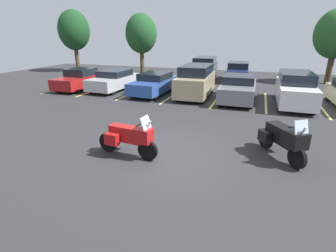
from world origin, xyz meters
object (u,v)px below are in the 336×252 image
Objects in this scene: motorcycle_touring at (129,137)px; car_blue at (155,83)px; car_white at (295,89)px; motorcycle_second at (284,138)px; car_grey at (238,89)px; car_red at (80,79)px; car_far_navy at (237,72)px; car_tan at (196,81)px; car_silver at (115,80)px; car_far_charcoal at (204,68)px.

motorcycle_touring reaches higher than car_blue.
car_white is at bearing 57.42° from motorcycle_touring.
car_white reaches higher than motorcycle_second.
motorcycle_touring is 0.51× the size of car_grey.
car_white reaches higher than car_red.
car_grey is at bearing -84.82° from car_far_navy.
car_silver is at bearing 178.70° from car_tan.
motorcycle_second reaches higher than car_red.
car_tan is at bearing 90.04° from motorcycle_touring.
car_tan is 6.91m from car_far_charcoal.
car_blue is at bearing 134.17° from motorcycle_second.
car_blue is (3.15, -0.25, -0.01)m from car_silver.
car_grey reaches higher than car_red.
motorcycle_second is 0.41× the size of car_tan.
car_far_charcoal is at bearing 115.79° from car_grey.
car_grey reaches higher than car_silver.
car_silver reaches higher than car_blue.
car_silver is at bearing 178.05° from car_white.
car_grey is 0.91× the size of car_white.
car_blue is at bearing 179.02° from car_white.
car_far_navy is (-3.68, 7.12, -0.15)m from car_white.
car_red is 2.58m from car_silver.
car_blue is 1.05× the size of car_far_navy.
car_grey is (2.62, 8.74, 0.07)m from motorcycle_touring.
motorcycle_touring is at bearing -46.05° from car_red.
motorcycle_touring is at bearing -122.58° from car_white.
motorcycle_touring is 15.98m from car_far_charcoal.
car_silver is 11.55m from car_white.
car_red is at bearing -169.06° from car_silver.
motorcycle_second is 14.95m from car_red.
car_grey is (-1.99, 7.33, 0.04)m from motorcycle_second.
car_grey is 0.87× the size of car_far_charcoal.
motorcycle_second is at bearing -45.83° from car_blue.
car_blue is 0.95× the size of car_far_charcoal.
car_blue is at bearing 106.95° from motorcycle_touring.
motorcycle_touring is 4.82m from motorcycle_second.
car_blue is 1.03× the size of car_tan.
car_far_charcoal is (-0.86, 15.95, 0.28)m from motorcycle_touring.
car_blue is at bearing 2.43° from car_red.
motorcycle_touring is 0.46× the size of car_white.
car_blue is 7.22m from car_far_charcoal.
car_tan is 5.66m from car_white.
car_blue is (-7.35, 7.56, -0.01)m from motorcycle_second.
car_red is 0.90× the size of car_blue.
car_red is 11.04m from car_grey.
car_red is 0.86× the size of car_far_charcoal.
car_grey is 8.00m from car_far_charcoal.
car_tan is (2.73, 0.12, 0.29)m from car_blue.
car_tan is 1.06× the size of car_grey.
car_red is 0.89× the size of car_white.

